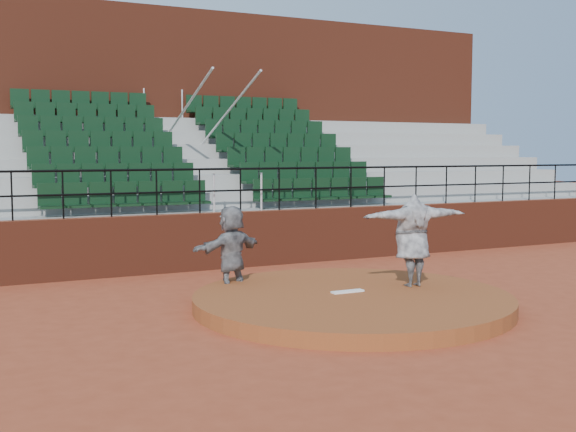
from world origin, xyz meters
name	(u,v)px	position (x,y,z in m)	size (l,w,h in m)	color
ground	(352,308)	(0.00, 0.00, 0.00)	(90.00, 90.00, 0.00)	brown
pitchers_mound	(352,301)	(0.00, 0.00, 0.12)	(5.50, 5.50, 0.25)	brown
pitching_rubber	(348,291)	(0.00, 0.15, 0.27)	(0.60, 0.15, 0.03)	white
boundary_wall	(241,239)	(0.00, 5.00, 0.65)	(24.00, 0.30, 1.30)	maroon
wall_railing	(240,180)	(0.00, 5.00, 2.03)	(24.04, 0.05, 1.03)	black
seating_deck	(190,196)	(0.00, 8.64, 1.45)	(24.00, 5.97, 4.63)	gray
press_box_facade	(150,125)	(0.00, 12.60, 3.55)	(24.00, 3.00, 7.10)	maroon
pitcher	(413,240)	(1.36, 0.14, 1.10)	(2.08, 0.57, 1.69)	black
fielder	(231,250)	(-1.44, 1.99, 0.85)	(1.58, 0.50, 1.70)	black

